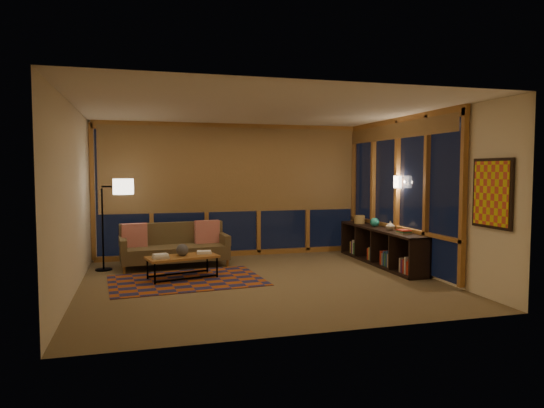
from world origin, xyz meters
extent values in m
cube|color=olive|center=(0.00, 0.00, 0.00)|extent=(5.50, 5.00, 0.01)
cube|color=beige|center=(0.00, 0.00, 2.70)|extent=(5.50, 5.00, 0.01)
cube|color=#F3E2BE|center=(0.00, 2.50, 1.35)|extent=(5.50, 0.01, 2.70)
cube|color=#F3E2BE|center=(0.00, -2.50, 1.35)|extent=(5.50, 0.01, 2.70)
cube|color=#F3E2BE|center=(-2.75, 0.00, 1.35)|extent=(0.01, 5.00, 2.70)
cube|color=#F3E2BE|center=(2.75, 0.00, 1.35)|extent=(0.01, 5.00, 2.70)
cube|color=#9E4513|center=(-1.14, 0.39, 0.01)|extent=(2.50, 1.78, 0.01)
sphere|color=black|center=(-1.18, 0.58, 0.47)|extent=(0.27, 0.27, 0.20)
cylinder|color=#9D7B4C|center=(2.47, 1.67, 0.76)|extent=(0.27, 0.27, 0.16)
sphere|color=#1F7E72|center=(2.49, 1.05, 0.77)|extent=(0.20, 0.20, 0.17)
imported|color=#9E917B|center=(2.49, 0.45, 0.77)|extent=(0.20, 0.20, 0.17)
camera|label=1|loc=(-1.83, -7.31, 1.76)|focal=32.00mm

